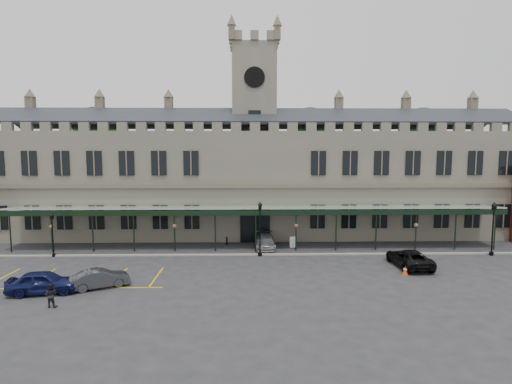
{
  "coord_description": "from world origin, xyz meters",
  "views": [
    {
      "loc": [
        -0.82,
        -31.64,
        9.85
      ],
      "look_at": [
        0.0,
        6.0,
        6.0
      ],
      "focal_mm": 28.0,
      "sensor_mm": 36.0,
      "label": 1
    }
  ],
  "objects_px": {
    "lamp_post_right": "(493,224)",
    "car_van": "(409,258)",
    "clock_tower": "(254,124)",
    "traffic_cone": "(405,271)",
    "car_left_b": "(100,278)",
    "car_left_a": "(44,282)",
    "lamp_post_left": "(52,231)",
    "person_b": "(51,295)",
    "lamp_post_mid": "(260,224)",
    "sign_board": "(293,242)",
    "station_building": "(254,180)",
    "car_taxi": "(265,241)"
  },
  "relations": [
    {
      "from": "lamp_post_right",
      "to": "car_van",
      "type": "xyz_separation_m",
      "value": [
        -9.35,
        -3.52,
        -2.29
      ]
    },
    {
      "from": "clock_tower",
      "to": "traffic_cone",
      "type": "bearing_deg",
      "value": -55.01
    },
    {
      "from": "car_left_b",
      "to": "car_left_a",
      "type": "bearing_deg",
      "value": 80.87
    },
    {
      "from": "lamp_post_left",
      "to": "person_b",
      "type": "distance_m",
      "value": 13.7
    },
    {
      "from": "lamp_post_mid",
      "to": "sign_board",
      "type": "xyz_separation_m",
      "value": [
        3.49,
        3.17,
        -2.51
      ]
    },
    {
      "from": "traffic_cone",
      "to": "person_b",
      "type": "xyz_separation_m",
      "value": [
        -25.08,
        -6.08,
        0.43
      ]
    },
    {
      "from": "lamp_post_left",
      "to": "sign_board",
      "type": "height_order",
      "value": "lamp_post_left"
    },
    {
      "from": "sign_board",
      "to": "car_left_a",
      "type": "height_order",
      "value": "car_left_a"
    },
    {
      "from": "station_building",
      "to": "person_b",
      "type": "relative_size",
      "value": 38.47
    },
    {
      "from": "lamp_post_right",
      "to": "car_left_b",
      "type": "height_order",
      "value": "lamp_post_right"
    },
    {
      "from": "lamp_post_mid",
      "to": "car_van",
      "type": "height_order",
      "value": "lamp_post_mid"
    },
    {
      "from": "station_building",
      "to": "lamp_post_mid",
      "type": "height_order",
      "value": "station_building"
    },
    {
      "from": "person_b",
      "to": "car_left_b",
      "type": "bearing_deg",
      "value": -116.21
    },
    {
      "from": "lamp_post_right",
      "to": "station_building",
      "type": "bearing_deg",
      "value": 153.85
    },
    {
      "from": "station_building",
      "to": "car_left_b",
      "type": "xyz_separation_m",
      "value": [
        -11.5,
        -19.23,
        -5.79
      ]
    },
    {
      "from": "sign_board",
      "to": "car_taxi",
      "type": "bearing_deg",
      "value": 174.98
    },
    {
      "from": "traffic_cone",
      "to": "car_van",
      "type": "height_order",
      "value": "car_van"
    },
    {
      "from": "lamp_post_left",
      "to": "car_van",
      "type": "relative_size",
      "value": 0.79
    },
    {
      "from": "traffic_cone",
      "to": "car_taxi",
      "type": "xyz_separation_m",
      "value": [
        -10.79,
        9.21,
        0.34
      ]
    },
    {
      "from": "clock_tower",
      "to": "car_left_b",
      "type": "height_order",
      "value": "clock_tower"
    },
    {
      "from": "lamp_post_right",
      "to": "car_left_b",
      "type": "distance_m",
      "value": 34.92
    },
    {
      "from": "person_b",
      "to": "lamp_post_mid",
      "type": "bearing_deg",
      "value": -138.13
    },
    {
      "from": "lamp_post_mid",
      "to": "car_left_a",
      "type": "relative_size",
      "value": 1.11
    },
    {
      "from": "lamp_post_left",
      "to": "car_left_a",
      "type": "bearing_deg",
      "value": -67.7
    },
    {
      "from": "lamp_post_mid",
      "to": "car_van",
      "type": "distance_m",
      "value": 13.41
    },
    {
      "from": "car_taxi",
      "to": "traffic_cone",
      "type": "bearing_deg",
      "value": -40.58
    },
    {
      "from": "lamp_post_left",
      "to": "person_b",
      "type": "xyz_separation_m",
      "value": [
        5.73,
        -12.32,
        -1.71
      ]
    },
    {
      "from": "car_left_a",
      "to": "person_b",
      "type": "relative_size",
      "value": 3.0
    },
    {
      "from": "car_left_a",
      "to": "car_left_b",
      "type": "height_order",
      "value": "car_left_a"
    },
    {
      "from": "car_left_b",
      "to": "person_b",
      "type": "relative_size",
      "value": 2.63
    },
    {
      "from": "station_building",
      "to": "sign_board",
      "type": "bearing_deg",
      "value": -62.82
    },
    {
      "from": "car_left_b",
      "to": "car_taxi",
      "type": "relative_size",
      "value": 0.87
    },
    {
      "from": "car_van",
      "to": "person_b",
      "type": "relative_size",
      "value": 3.43
    },
    {
      "from": "clock_tower",
      "to": "car_left_a",
      "type": "relative_size",
      "value": 5.3
    },
    {
      "from": "car_left_a",
      "to": "car_taxi",
      "type": "xyz_separation_m",
      "value": [
        16.0,
        12.78,
        -0.11
      ]
    },
    {
      "from": "station_building",
      "to": "car_van",
      "type": "distance_m",
      "value": 20.29
    },
    {
      "from": "sign_board",
      "to": "car_van",
      "type": "xyz_separation_m",
      "value": [
        9.15,
        -7.0,
        0.18
      ]
    },
    {
      "from": "station_building",
      "to": "sign_board",
      "type": "height_order",
      "value": "station_building"
    },
    {
      "from": "car_van",
      "to": "sign_board",
      "type": "bearing_deg",
      "value": -39.71
    },
    {
      "from": "clock_tower",
      "to": "traffic_cone",
      "type": "relative_size",
      "value": 34.6
    },
    {
      "from": "lamp_post_left",
      "to": "car_taxi",
      "type": "distance_m",
      "value": 20.32
    },
    {
      "from": "car_van",
      "to": "person_b",
      "type": "distance_m",
      "value": 27.58
    },
    {
      "from": "lamp_post_mid",
      "to": "car_left_b",
      "type": "relative_size",
      "value": 1.26
    },
    {
      "from": "person_b",
      "to": "clock_tower",
      "type": "bearing_deg",
      "value": -119.96
    },
    {
      "from": "station_building",
      "to": "lamp_post_right",
      "type": "distance_m",
      "value": 25.14
    },
    {
      "from": "sign_board",
      "to": "person_b",
      "type": "distance_m",
      "value": 23.0
    },
    {
      "from": "lamp_post_left",
      "to": "lamp_post_right",
      "type": "height_order",
      "value": "lamp_post_right"
    },
    {
      "from": "traffic_cone",
      "to": "lamp_post_right",
      "type": "bearing_deg",
      "value": 28.71
    },
    {
      "from": "car_left_b",
      "to": "lamp_post_left",
      "type": "bearing_deg",
      "value": 14.24
    },
    {
      "from": "car_left_b",
      "to": "person_b",
      "type": "xyz_separation_m",
      "value": [
        -1.79,
        -3.61,
        0.1
      ]
    }
  ]
}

